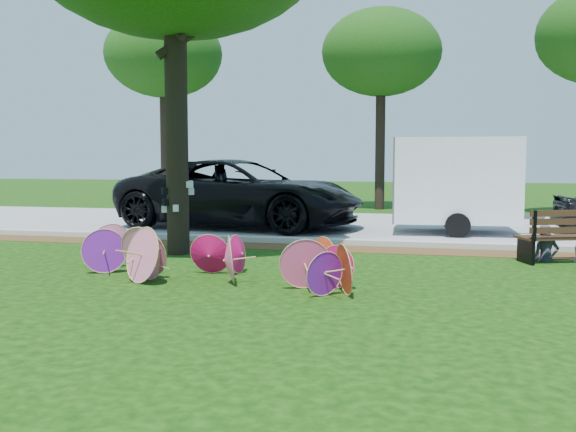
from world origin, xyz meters
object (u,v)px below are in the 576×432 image
cargo_trailer (456,180)px  park_bench (568,236)px  parasol_pile (210,257)px  black_van (240,194)px  person_left (547,226)px

cargo_trailer → park_bench: cargo_trailer is taller
parasol_pile → park_bench: size_ratio=2.58×
black_van → parasol_pile: bearing=-158.7°
cargo_trailer → park_bench: 4.69m
cargo_trailer → park_bench: bearing=-68.6°
parasol_pile → person_left: 6.31m
black_van → cargo_trailer: (5.72, -0.10, 0.42)m
person_left → parasol_pile: bearing=-161.4°
black_van → person_left: (7.28, -4.24, -0.28)m
black_van → park_bench: 8.77m
black_van → cargo_trailer: 5.73m
park_bench → person_left: person_left is taller
black_van → cargo_trailer: cargo_trailer is taller
cargo_trailer → person_left: bearing=-72.4°
parasol_pile → black_van: bearing=104.1°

